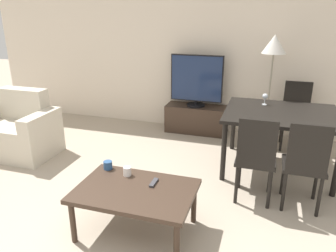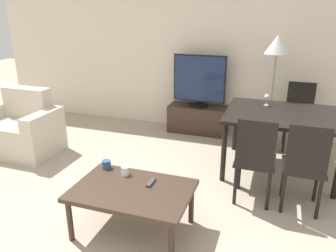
{
  "view_description": "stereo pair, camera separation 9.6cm",
  "coord_description": "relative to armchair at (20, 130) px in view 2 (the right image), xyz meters",
  "views": [
    {
      "loc": [
        1.26,
        -1.52,
        1.92
      ],
      "look_at": [
        0.22,
        1.82,
        0.65
      ],
      "focal_mm": 35.0,
      "sensor_mm": 36.0,
      "label": 1
    },
    {
      "loc": [
        1.35,
        -1.49,
        1.92
      ],
      "look_at": [
        0.22,
        1.82,
        0.65
      ],
      "focal_mm": 35.0,
      "sensor_mm": 36.0,
      "label": 2
    }
  ],
  "objects": [
    {
      "name": "wall_back",
      "position": [
        1.96,
        1.81,
        1.03
      ],
      "size": [
        7.16,
        0.06,
        2.7
      ],
      "color": "beige",
      "rests_on": "ground_plane"
    },
    {
      "name": "armchair",
      "position": [
        0.0,
        0.0,
        0.0
      ],
      "size": [
        1.05,
        0.69,
        0.87
      ],
      "color": "beige",
      "rests_on": "ground_plane"
    },
    {
      "name": "tv_stand",
      "position": [
        2.15,
        1.55,
        -0.1
      ],
      "size": [
        0.94,
        0.37,
        0.44
      ],
      "color": "#38281E",
      "rests_on": "ground_plane"
    },
    {
      "name": "tv",
      "position": [
        2.15,
        1.55,
        0.53
      ],
      "size": [
        0.82,
        0.29,
        0.81
      ],
      "color": "black",
      "rests_on": "tv_stand"
    },
    {
      "name": "coffee_table",
      "position": [
        2.21,
        -1.1,
        0.07
      ],
      "size": [
        1.03,
        0.7,
        0.44
      ],
      "color": "#38281E",
      "rests_on": "ground_plane"
    },
    {
      "name": "dining_table",
      "position": [
        3.41,
        0.56,
        0.35
      ],
      "size": [
        1.31,
        1.07,
        0.75
      ],
      "color": "black",
      "rests_on": "ground_plane"
    },
    {
      "name": "dining_chair_near",
      "position": [
        3.18,
        -0.28,
        0.2
      ],
      "size": [
        0.4,
        0.4,
        0.94
      ],
      "color": "black",
      "rests_on": "ground_plane"
    },
    {
      "name": "dining_chair_far",
      "position": [
        3.64,
        1.41,
        0.2
      ],
      "size": [
        0.4,
        0.4,
        0.94
      ],
      "color": "black",
      "rests_on": "ground_plane"
    },
    {
      "name": "dining_chair_near_right",
      "position": [
        3.64,
        -0.28,
        0.2
      ],
      "size": [
        0.4,
        0.4,
        0.94
      ],
      "color": "black",
      "rests_on": "ground_plane"
    },
    {
      "name": "floor_lamp",
      "position": [
        3.24,
        1.35,
        1.05
      ],
      "size": [
        0.33,
        0.33,
        1.58
      ],
      "color": "gray",
      "rests_on": "ground_plane"
    },
    {
      "name": "remote_primary",
      "position": [
        2.33,
        -0.96,
        0.13
      ],
      "size": [
        0.04,
        0.15,
        0.02
      ],
      "color": "#38383D",
      "rests_on": "coffee_table"
    },
    {
      "name": "cup_white_near",
      "position": [
        2.05,
        -0.89,
        0.16
      ],
      "size": [
        0.07,
        0.07,
        0.08
      ],
      "color": "white",
      "rests_on": "coffee_table"
    },
    {
      "name": "cup_colored_far",
      "position": [
        1.81,
        -0.82,
        0.16
      ],
      "size": [
        0.09,
        0.09,
        0.08
      ],
      "color": "navy",
      "rests_on": "coffee_table"
    },
    {
      "name": "wine_glass_left",
      "position": [
        3.2,
        0.83,
        0.53
      ],
      "size": [
        0.07,
        0.07,
        0.15
      ],
      "color": "silver",
      "rests_on": "dining_table"
    }
  ]
}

